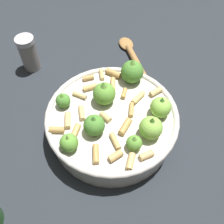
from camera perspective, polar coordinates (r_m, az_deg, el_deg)
ground_plane at (r=0.55m, az=0.00°, el=-4.08°), size 2.40×2.40×0.00m
cooking_pan at (r=0.52m, az=0.18°, el=-1.72°), size 0.26×0.26×0.11m
pepper_shaker at (r=0.67m, az=-17.48°, el=11.95°), size 0.04×0.04×0.09m
wooden_spoon at (r=0.67m, az=5.32°, el=10.42°), size 0.24×0.10×0.02m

